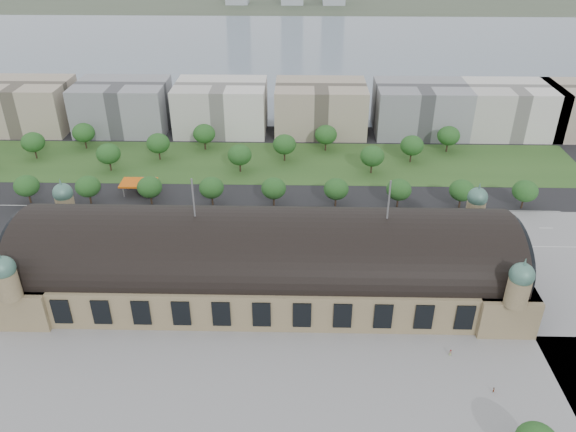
{
  "coord_description": "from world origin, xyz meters",
  "views": [
    {
      "loc": [
        9.87,
        -138.61,
        106.23
      ],
      "look_at": [
        6.26,
        20.59,
        14.0
      ],
      "focal_mm": 35.0,
      "sensor_mm": 36.0,
      "label": 1
    }
  ],
  "objects_px": {
    "parked_car_2": "(103,242)",
    "bus_west": "(243,229)",
    "traffic_car_5": "(368,214)",
    "bus_east": "(379,231)",
    "traffic_car_1": "(24,218)",
    "parked_car_0": "(77,240)",
    "pedestrian_0": "(450,353)",
    "traffic_car_2": "(88,229)",
    "parked_car_6": "(140,247)",
    "petrol_station": "(144,183)",
    "traffic_car_6": "(495,228)",
    "parked_car_5": "(128,241)",
    "parked_car_1": "(53,240)",
    "parked_car_3": "(94,240)",
    "pedestrian_1": "(494,390)",
    "bus_mid": "(343,231)",
    "parked_car_4": "(191,242)"
  },
  "relations": [
    {
      "from": "parked_car_3",
      "to": "bus_east",
      "type": "distance_m",
      "value": 100.37
    },
    {
      "from": "parked_car_5",
      "to": "pedestrian_0",
      "type": "distance_m",
      "value": 112.6
    },
    {
      "from": "parked_car_0",
      "to": "parked_car_2",
      "type": "relative_size",
      "value": 0.88
    },
    {
      "from": "pedestrian_0",
      "to": "bus_east",
      "type": "bearing_deg",
      "value": 119.29
    },
    {
      "from": "parked_car_5",
      "to": "traffic_car_2",
      "type": "bearing_deg",
      "value": -146.84
    },
    {
      "from": "traffic_car_1",
      "to": "bus_west",
      "type": "relative_size",
      "value": 0.37
    },
    {
      "from": "parked_car_3",
      "to": "pedestrian_0",
      "type": "distance_m",
      "value": 123.87
    },
    {
      "from": "traffic_car_2",
      "to": "bus_east",
      "type": "xyz_separation_m",
      "value": [
        104.48,
        -0.59,
        0.88
      ]
    },
    {
      "from": "pedestrian_1",
      "to": "parked_car_5",
      "type": "bearing_deg",
      "value": 79.07
    },
    {
      "from": "parked_car_4",
      "to": "parked_car_3",
      "type": "bearing_deg",
      "value": -126.1
    },
    {
      "from": "parked_car_0",
      "to": "bus_east",
      "type": "height_order",
      "value": "bus_east"
    },
    {
      "from": "parked_car_0",
      "to": "traffic_car_1",
      "type": "bearing_deg",
      "value": -144.26
    },
    {
      "from": "traffic_car_1",
      "to": "parked_car_2",
      "type": "height_order",
      "value": "traffic_car_1"
    },
    {
      "from": "traffic_car_2",
      "to": "parked_car_0",
      "type": "height_order",
      "value": "traffic_car_2"
    },
    {
      "from": "parked_car_0",
      "to": "petrol_station",
      "type": "bearing_deg",
      "value": 136.67
    },
    {
      "from": "parked_car_2",
      "to": "bus_west",
      "type": "bearing_deg",
      "value": 60.36
    },
    {
      "from": "traffic_car_1",
      "to": "parked_car_2",
      "type": "xyz_separation_m",
      "value": [
        34.34,
        -15.56,
        -0.02
      ]
    },
    {
      "from": "petrol_station",
      "to": "parked_car_5",
      "type": "bearing_deg",
      "value": -83.73
    },
    {
      "from": "traffic_car_1",
      "to": "traffic_car_6",
      "type": "height_order",
      "value": "traffic_car_1"
    },
    {
      "from": "parked_car_0",
      "to": "bus_mid",
      "type": "bearing_deg",
      "value": 69.94
    },
    {
      "from": "parked_car_2",
      "to": "traffic_car_5",
      "type": "bearing_deg",
      "value": 63.67
    },
    {
      "from": "traffic_car_1",
      "to": "parked_car_1",
      "type": "height_order",
      "value": "traffic_car_1"
    },
    {
      "from": "traffic_car_2",
      "to": "parked_car_6",
      "type": "height_order",
      "value": "parked_car_6"
    },
    {
      "from": "traffic_car_2",
      "to": "parked_car_6",
      "type": "xyz_separation_m",
      "value": [
        21.62,
        -11.59,
        0.01
      ]
    },
    {
      "from": "parked_car_3",
      "to": "bus_west",
      "type": "bearing_deg",
      "value": 59.72
    },
    {
      "from": "parked_car_5",
      "to": "pedestrian_1",
      "type": "distance_m",
      "value": 125.47
    },
    {
      "from": "petrol_station",
      "to": "parked_car_3",
      "type": "distance_m",
      "value": 41.11
    },
    {
      "from": "parked_car_0",
      "to": "parked_car_4",
      "type": "distance_m",
      "value": 40.1
    },
    {
      "from": "traffic_car_5",
      "to": "bus_east",
      "type": "distance_m",
      "value": 13.76
    },
    {
      "from": "petrol_station",
      "to": "pedestrian_0",
      "type": "height_order",
      "value": "petrol_station"
    },
    {
      "from": "parked_car_3",
      "to": "bus_east",
      "type": "relative_size",
      "value": 0.35
    },
    {
      "from": "traffic_car_2",
      "to": "parked_car_4",
      "type": "distance_m",
      "value": 39.33
    },
    {
      "from": "parked_car_1",
      "to": "traffic_car_1",
      "type": "bearing_deg",
      "value": -156.63
    },
    {
      "from": "petrol_station",
      "to": "bus_west",
      "type": "bearing_deg",
      "value": -37.12
    },
    {
      "from": "parked_car_2",
      "to": "parked_car_3",
      "type": "height_order",
      "value": "parked_car_2"
    },
    {
      "from": "traffic_car_5",
      "to": "parked_car_0",
      "type": "relative_size",
      "value": 0.82
    },
    {
      "from": "petrol_station",
      "to": "bus_east",
      "type": "distance_m",
      "value": 98.05
    },
    {
      "from": "traffic_car_5",
      "to": "petrol_station",
      "type": "bearing_deg",
      "value": 76.64
    },
    {
      "from": "traffic_car_1",
      "to": "parked_car_6",
      "type": "xyz_separation_m",
      "value": [
        48.07,
        -18.29,
        0.01
      ]
    },
    {
      "from": "petrol_station",
      "to": "parked_car_1",
      "type": "relative_size",
      "value": 2.5
    },
    {
      "from": "parked_car_4",
      "to": "bus_mid",
      "type": "bearing_deg",
      "value": 62.64
    },
    {
      "from": "petrol_station",
      "to": "parked_car_5",
      "type": "distance_m",
      "value": 41.03
    },
    {
      "from": "petrol_station",
      "to": "bus_mid",
      "type": "bearing_deg",
      "value": -22.68
    },
    {
      "from": "bus_west",
      "to": "pedestrian_0",
      "type": "relative_size",
      "value": 7.06
    },
    {
      "from": "bus_mid",
      "to": "bus_east",
      "type": "relative_size",
      "value": 0.88
    },
    {
      "from": "traffic_car_2",
      "to": "parked_car_2",
      "type": "xyz_separation_m",
      "value": [
        7.89,
        -8.86,
        -0.01
      ]
    },
    {
      "from": "traffic_car_2",
      "to": "traffic_car_1",
      "type": "bearing_deg",
      "value": -106.7
    },
    {
      "from": "parked_car_5",
      "to": "parked_car_2",
      "type": "bearing_deg",
      "value": -115.85
    },
    {
      "from": "parked_car_1",
      "to": "bus_west",
      "type": "xyz_separation_m",
      "value": [
        66.21,
        7.0,
        1.07
      ]
    },
    {
      "from": "parked_car_1",
      "to": "parked_car_2",
      "type": "bearing_deg",
      "value": 60.26
    }
  ]
}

